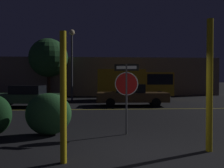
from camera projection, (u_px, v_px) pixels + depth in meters
ground_plane at (144, 156)px, 5.14m from camera, size 260.00×260.00×0.00m
road_center_stripe at (116, 109)px, 13.28m from camera, size 32.23×0.12×0.01m
stop_sign at (126, 85)px, 7.16m from camera, size 0.79×0.21×2.32m
yellow_pole_left at (63, 97)px, 4.70m from camera, size 0.14×0.14×2.85m
yellow_pole_right at (210, 85)px, 5.48m from camera, size 0.16×0.16×3.33m
hedge_bush_1 at (49, 114)px, 7.11m from camera, size 1.48×0.95×1.37m
passing_car_1 at (26, 96)px, 14.46m from camera, size 5.09×2.20×1.42m
passing_car_2 at (132, 95)px, 15.08m from camera, size 5.00×2.07×1.50m
delivery_truck at (136, 83)px, 19.47m from camera, size 6.59×2.52×2.70m
street_lamp at (72, 51)px, 18.76m from camera, size 0.50×0.50×6.12m
tree_0 at (49, 58)px, 23.15m from camera, size 4.08×4.08×6.17m
building_backdrop at (107, 77)px, 26.07m from camera, size 25.52×4.11×4.29m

